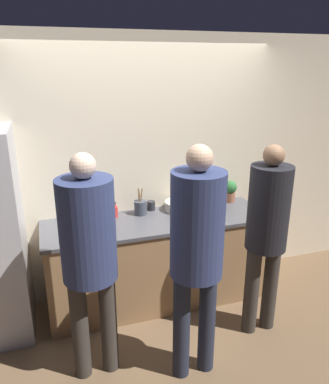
% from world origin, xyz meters
% --- Properties ---
extents(ground_plane, '(14.00, 14.00, 0.00)m').
position_xyz_m(ground_plane, '(0.00, 0.00, 0.00)').
color(ground_plane, brown).
extents(wall_back, '(5.20, 0.06, 2.60)m').
position_xyz_m(wall_back, '(0.00, 0.73, 1.30)').
color(wall_back, beige).
rests_on(wall_back, ground_plane).
extents(counter, '(2.18, 0.71, 0.89)m').
position_xyz_m(counter, '(0.00, 0.39, 0.45)').
color(counter, '#9E754C').
rests_on(counter, ground_plane).
extents(person_left, '(0.39, 0.39, 1.77)m').
position_xyz_m(person_left, '(-0.74, -0.40, 1.08)').
color(person_left, '#38332D').
rests_on(person_left, ground_plane).
extents(person_center, '(0.38, 0.38, 1.82)m').
position_xyz_m(person_center, '(-0.02, -0.63, 1.11)').
color(person_center, '#232838').
rests_on(person_center, ground_plane).
extents(person_right, '(0.35, 0.35, 1.72)m').
position_xyz_m(person_right, '(0.74, -0.34, 1.02)').
color(person_right, '#38332D').
rests_on(person_right, ground_plane).
extents(fruit_bowl, '(0.30, 0.30, 0.13)m').
position_xyz_m(fruit_bowl, '(0.29, 0.54, 0.94)').
color(fruit_bowl, beige).
rests_on(fruit_bowl, counter).
extents(utensil_crock, '(0.13, 0.13, 0.27)m').
position_xyz_m(utensil_crock, '(-0.12, 0.55, 0.96)').
color(utensil_crock, '#3D424C').
rests_on(utensil_crock, counter).
extents(bottle_amber, '(0.06, 0.06, 0.19)m').
position_xyz_m(bottle_amber, '(-0.68, 0.31, 0.96)').
color(bottle_amber, brown).
rests_on(bottle_amber, counter).
extents(bottle_red, '(0.06, 0.06, 0.15)m').
position_xyz_m(bottle_red, '(-0.38, 0.56, 0.95)').
color(bottle_red, red).
rests_on(bottle_red, counter).
extents(cup_black, '(0.08, 0.08, 0.09)m').
position_xyz_m(cup_black, '(0.01, 0.63, 0.94)').
color(cup_black, '#28282D').
rests_on(cup_black, counter).
extents(potted_plant, '(0.14, 0.14, 0.23)m').
position_xyz_m(potted_plant, '(0.89, 0.60, 1.02)').
color(potted_plant, '#9E6042').
rests_on(potted_plant, counter).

